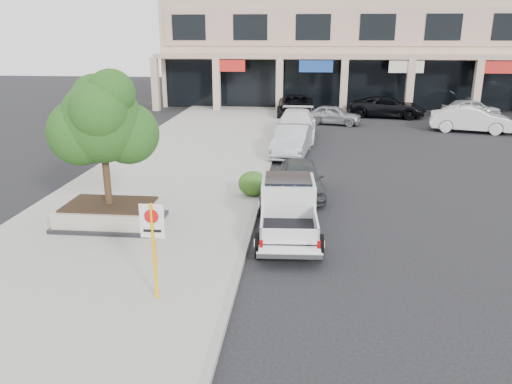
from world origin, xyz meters
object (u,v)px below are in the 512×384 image
planter_tree (108,122)px  curb_car_d (296,106)px  planter (110,214)px  curb_car_b (292,141)px  lot_car_d (388,107)px  curb_car_a (301,178)px  no_parking_sign (153,239)px  lot_car_e (471,109)px  pickup_truck (288,211)px  curb_car_c (296,125)px  lot_car_a (333,115)px  lot_car_b (471,119)px

planter_tree → curb_car_d: (5.26, 23.19, -2.62)m
planter → planter_tree: size_ratio=0.80×
curb_car_b → lot_car_d: size_ratio=0.83×
curb_car_a → curb_car_d: (-0.65, 19.26, 0.13)m
planter → curb_car_a: (6.04, 4.08, 0.20)m
no_parking_sign → lot_car_e: 32.23m
lot_car_e → pickup_truck: bearing=135.7°
no_parking_sign → curb_car_c: (2.75, 19.57, -0.81)m
planter_tree → curb_car_a: size_ratio=1.01×
planter → pickup_truck: size_ratio=0.63×
pickup_truck → curb_car_c: (-0.10, 15.10, 0.02)m
curb_car_b → lot_car_a: curb_car_b is taller
lot_car_b → curb_car_a: bearing=155.7°
pickup_truck → curb_car_d: bearing=87.7°
curb_car_a → curb_car_b: 6.59m
planter → lot_car_b: lot_car_b is taller
curb_car_a → lot_car_b: (10.56, 14.16, 0.14)m
lot_car_b → lot_car_a: bearing=89.5°
planter_tree → lot_car_d: planter_tree is taller
no_parking_sign → curb_car_b: bearing=80.1°
curb_car_c → curb_car_d: (-0.21, 8.29, -0.03)m
curb_car_a → pickup_truck: bearing=-100.8°
planter → lot_car_d: (12.25, 23.75, 0.29)m
planter → lot_car_d: size_ratio=0.58×
curb_car_c → curb_car_d: 8.29m
pickup_truck → lot_car_b: 21.30m
curb_car_b → curb_car_d: (-0.11, 12.70, 0.04)m
planter → curb_car_a: 7.29m
pickup_truck → curb_car_a: 4.14m
pickup_truck → curb_car_d: size_ratio=0.89×
lot_car_d → curb_car_d: bearing=102.8°
lot_car_a → lot_car_b: 8.78m
lot_car_d → lot_car_b: bearing=-132.2°
planter_tree → lot_car_e: planter_tree is taller
planter → lot_car_a: bearing=68.3°
curb_car_a → lot_car_b: size_ratio=0.80×
lot_car_b → planter_tree: bearing=150.1°
curb_car_a → curb_car_c: curb_car_c is taller
pickup_truck → lot_car_a: size_ratio=1.31×
planter → curb_car_c: size_ratio=0.56×
no_parking_sign → lot_car_e: no_parking_sign is taller
no_parking_sign → curb_car_d: bearing=84.8°
no_parking_sign → lot_car_b: 26.61m
curb_car_a → curb_car_c: (-0.45, 10.97, 0.15)m
planter → no_parking_sign: size_ratio=1.39×
curb_car_d → lot_car_b: (11.21, -5.10, 0.01)m
planter → lot_car_a: lot_car_a is taller
no_parking_sign → planter: bearing=122.2°
no_parking_sign → lot_car_d: bearing=71.6°
lot_car_b → pickup_truck: bearing=161.6°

